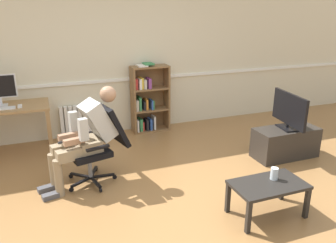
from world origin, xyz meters
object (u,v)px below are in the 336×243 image
object	(u,v)px
bookshelf	(148,100)
office_chair	(100,141)
person_seated	(86,135)
computer_mouse	(20,106)
radiator	(83,121)
tv_screen	(289,111)
drinking_glass	(274,174)
tv_stand	(285,143)
coffee_table	(268,188)

from	to	relation	value
bookshelf	office_chair	distance (m)	1.87
office_chair	person_seated	size ratio (longest dim) A/B	0.81
computer_mouse	office_chair	distance (m)	1.45
radiator	tv_screen	size ratio (longest dim) A/B	0.92
bookshelf	radiator	size ratio (longest dim) A/B	1.68
computer_mouse	drinking_glass	xyz separation A→B (m)	(2.51, -2.46, -0.33)
radiator	drinking_glass	bearing A→B (deg)	-61.51
person_seated	tv_stand	xyz separation A→B (m)	(2.81, -0.24, -0.43)
bookshelf	radiator	xyz separation A→B (m)	(-1.13, 0.10, -0.28)
computer_mouse	person_seated	distance (m)	1.37
drinking_glass	coffee_table	bearing A→B (deg)	-152.18
tv_stand	coffee_table	bearing A→B (deg)	-135.53
bookshelf	office_chair	xyz separation A→B (m)	(-1.10, -1.51, -0.04)
person_seated	tv_stand	size ratio (longest dim) A/B	1.28
bookshelf	radiator	distance (m)	1.16
tv_stand	coffee_table	xyz separation A→B (m)	(-1.16, -1.14, 0.10)
person_seated	bookshelf	bearing A→B (deg)	127.26
bookshelf	radiator	bearing A→B (deg)	174.95
radiator	office_chair	xyz separation A→B (m)	(0.02, -1.61, 0.25)
radiator	person_seated	size ratio (longest dim) A/B	0.60
tv_stand	drinking_glass	bearing A→B (deg)	-134.25
tv_stand	tv_screen	world-z (taller)	tv_screen
radiator	person_seated	xyz separation A→B (m)	(-0.15, -1.65, 0.37)
tv_stand	coffee_table	distance (m)	1.62
office_chair	computer_mouse	bearing A→B (deg)	-153.49
office_chair	tv_screen	world-z (taller)	office_chair
office_chair	drinking_glass	xyz separation A→B (m)	(1.59, -1.36, -0.08)
coffee_table	person_seated	bearing A→B (deg)	140.35
tv_screen	coffee_table	size ratio (longest dim) A/B	1.01
computer_mouse	radiator	size ratio (longest dim) A/B	0.14
computer_mouse	tv_stand	size ratio (longest dim) A/B	0.11
drinking_glass	person_seated	bearing A→B (deg)	143.17
tv_screen	drinking_glass	world-z (taller)	tv_screen
bookshelf	tv_screen	world-z (taller)	bookshelf
tv_screen	office_chair	bearing A→B (deg)	91.13
tv_stand	office_chair	bearing A→B (deg)	174.00
office_chair	drinking_glass	distance (m)	2.09
person_seated	coffee_table	xyz separation A→B (m)	(1.66, -1.37, -0.32)
computer_mouse	radiator	distance (m)	1.14
person_seated	computer_mouse	bearing A→B (deg)	-160.08
office_chair	drinking_glass	bearing A→B (deg)	36.15
drinking_glass	computer_mouse	bearing A→B (deg)	135.57
person_seated	drinking_glass	size ratio (longest dim) A/B	9.20
computer_mouse	tv_stand	xyz separation A→B (m)	(3.56, -1.38, -0.55)
radiator	person_seated	world-z (taller)	person_seated
computer_mouse	tv_stand	distance (m)	3.86
bookshelf	tv_screen	distance (m)	2.37
office_chair	person_seated	distance (m)	0.21
coffee_table	drinking_glass	xyz separation A→B (m)	(0.10, 0.05, 0.12)
radiator	tv_screen	world-z (taller)	tv_screen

